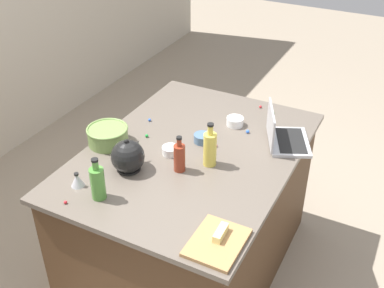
{
  "coord_description": "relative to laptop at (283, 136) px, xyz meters",
  "views": [
    {
      "loc": [
        -1.98,
        -1.02,
        2.39
      ],
      "look_at": [
        0.0,
        0.0,
        0.95
      ],
      "focal_mm": 44.55,
      "sensor_mm": 36.0,
      "label": 1
    }
  ],
  "objects": [
    {
      "name": "candy_6",
      "position": [
        -0.21,
        0.33,
        -0.04
      ],
      "size": [
        0.02,
        0.02,
        0.02
      ],
      "primitive_type": "sphere",
      "color": "red",
      "rests_on": "island_counter"
    },
    {
      "name": "kettle",
      "position": [
        -0.62,
        0.65,
        0.03
      ],
      "size": [
        0.21,
        0.18,
        0.2
      ],
      "color": "black",
      "rests_on": "island_counter"
    },
    {
      "name": "candy_2",
      "position": [
        -0.14,
        0.82,
        -0.04
      ],
      "size": [
        0.02,
        0.02,
        0.02
      ],
      "primitive_type": "sphere",
      "color": "blue",
      "rests_on": "island_counter"
    },
    {
      "name": "butter_stick_left",
      "position": [
        -0.88,
        -0.01,
        -0.01
      ],
      "size": [
        0.11,
        0.04,
        0.04
      ],
      "primitive_type": "cube",
      "rotation": [
        0.0,
        0.0,
        0.05
      ],
      "color": "#F4E58C",
      "rests_on": "cutting_board"
    },
    {
      "name": "bottle_olive",
      "position": [
        -0.89,
        0.64,
        0.04
      ],
      "size": [
        0.07,
        0.07,
        0.23
      ],
      "color": "#4C8C38",
      "rests_on": "island_counter"
    },
    {
      "name": "candy_0",
      "position": [
        0.34,
        0.26,
        -0.04
      ],
      "size": [
        0.02,
        0.02,
        0.02
      ],
      "primitive_type": "sphere",
      "color": "red",
      "rests_on": "island_counter"
    },
    {
      "name": "ramekin_medium",
      "position": [
        -0.2,
        0.42,
        -0.02
      ],
      "size": [
        0.1,
        0.1,
        0.05
      ],
      "primitive_type": "cylinder",
      "color": "slate",
      "rests_on": "island_counter"
    },
    {
      "name": "candy_5",
      "position": [
        -1.0,
        0.76,
        -0.04
      ],
      "size": [
        0.02,
        0.02,
        0.02
      ],
      "primitive_type": "sphere",
      "color": "red",
      "rests_on": "island_counter"
    },
    {
      "name": "candy_3",
      "position": [
        0.3,
        0.16,
        -0.04
      ],
      "size": [
        0.02,
        0.02,
        0.02
      ],
      "primitive_type": "sphere",
      "color": "green",
      "rests_on": "island_counter"
    },
    {
      "name": "island_counter",
      "position": [
        -0.32,
        0.42,
        -0.5
      ],
      "size": [
        1.53,
        1.12,
        0.9
      ],
      "color": "#4C331E",
      "rests_on": "ground"
    },
    {
      "name": "kitchen_timer",
      "position": [
        -0.86,
        0.8,
        -0.01
      ],
      "size": [
        0.07,
        0.07,
        0.08
      ],
      "color": "#B2B2B7",
      "rests_on": "island_counter"
    },
    {
      "name": "ramekin_wide",
      "position": [
        0.06,
        0.32,
        -0.02
      ],
      "size": [
        0.1,
        0.1,
        0.05
      ],
      "primitive_type": "cylinder",
      "color": "white",
      "rests_on": "island_counter"
    },
    {
      "name": "laptop",
      "position": [
        0.0,
        0.0,
        0.0
      ],
      "size": [
        0.37,
        0.34,
        0.22
      ],
      "color": "#B7B7BC",
      "rests_on": "island_counter"
    },
    {
      "name": "cutting_board",
      "position": [
        -0.91,
        -0.01,
        -0.04
      ],
      "size": [
        0.28,
        0.22,
        0.02
      ],
      "primitive_type": "cube",
      "color": "#AD7F4C",
      "rests_on": "island_counter"
    },
    {
      "name": "bottle_oil",
      "position": [
        -0.38,
        0.28,
        0.06
      ],
      "size": [
        0.07,
        0.07,
        0.25
      ],
      "color": "#DBC64C",
      "rests_on": "island_counter"
    },
    {
      "name": "candy_4",
      "position": [
        -0.31,
        0.73,
        -0.04
      ],
      "size": [
        0.02,
        0.02,
        0.02
      ],
      "primitive_type": "sphere",
      "color": "green",
      "rests_on": "island_counter"
    },
    {
      "name": "ground_plane",
      "position": [
        -0.32,
        0.42,
        -0.95
      ],
      "size": [
        12.0,
        12.0,
        0.0
      ],
      "primitive_type": "plane",
      "color": "gray"
    },
    {
      "name": "candy_1",
      "position": [
        0.01,
        0.22,
        -0.04
      ],
      "size": [
        0.02,
        0.02,
        0.02
      ],
      "primitive_type": "sphere",
      "color": "blue",
      "rests_on": "island_counter"
    },
    {
      "name": "bottle_soy",
      "position": [
        -0.51,
        0.4,
        0.04
      ],
      "size": [
        0.06,
        0.06,
        0.21
      ],
      "color": "maroon",
      "rests_on": "island_counter"
    },
    {
      "name": "mixing_bowl_large",
      "position": [
        -0.46,
        0.89,
        0.01
      ],
      "size": [
        0.24,
        0.24,
        0.1
      ],
      "color": "#72934C",
      "rests_on": "island_counter"
    },
    {
      "name": "ramekin_small",
      "position": [
        -0.4,
        0.52,
        -0.02
      ],
      "size": [
        0.09,
        0.09,
        0.05
      ],
      "primitive_type": "cylinder",
      "color": "white",
      "rests_on": "island_counter"
    }
  ]
}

